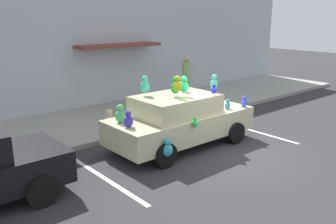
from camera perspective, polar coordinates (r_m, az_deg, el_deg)
name	(u,v)px	position (r m, az deg, el deg)	size (l,w,h in m)	color
ground_plane	(228,155)	(10.17, 9.50, -6.68)	(60.00, 60.00, 0.00)	#2D2D30
sidewalk	(126,115)	(13.71, -6.63, -0.54)	(24.00, 4.00, 0.15)	gray
storefront_building	(94,29)	(15.06, -11.67, 12.68)	(24.00, 1.25, 6.40)	#B2B7C1
parking_stripe_front	(250,130)	(12.46, 12.78, -2.76)	(0.12, 3.60, 0.01)	silver
parking_stripe_rear	(103,177)	(8.86, -10.22, -10.09)	(0.12, 3.60, 0.01)	silver
plush_covered_car	(180,119)	(10.45, 1.88, -1.17)	(4.44, 2.13, 2.16)	#C3BB92
teddy_bear_on_sidewalk	(109,119)	(12.10, -9.26, -1.03)	(0.31, 0.26, 0.59)	beige
pedestrian_near_shopfront	(186,80)	(15.57, 2.89, 5.07)	(0.39, 0.39, 1.92)	#8BB064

